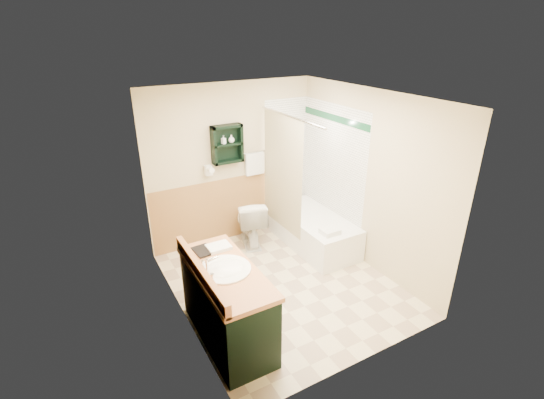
% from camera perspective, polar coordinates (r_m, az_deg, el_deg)
% --- Properties ---
extents(floor, '(3.00, 3.00, 0.00)m').
position_cam_1_polar(floor, '(5.27, 1.53, -12.09)').
color(floor, beige).
rests_on(floor, ground).
extents(back_wall, '(2.60, 0.04, 2.40)m').
position_cam_1_polar(back_wall, '(5.93, -5.90, 5.12)').
color(back_wall, beige).
rests_on(back_wall, ground).
extents(left_wall, '(0.04, 3.00, 2.40)m').
position_cam_1_polar(left_wall, '(4.20, -13.97, -3.63)').
color(left_wall, beige).
rests_on(left_wall, ground).
extents(right_wall, '(0.04, 3.00, 2.40)m').
position_cam_1_polar(right_wall, '(5.42, 13.77, 2.71)').
color(right_wall, beige).
rests_on(right_wall, ground).
extents(ceiling, '(2.60, 3.00, 0.04)m').
position_cam_1_polar(ceiling, '(4.32, 1.89, 14.91)').
color(ceiling, white).
rests_on(ceiling, back_wall).
extents(wainscot_left, '(2.98, 2.98, 1.00)m').
position_cam_1_polar(wainscot_left, '(4.57, -12.67, -11.36)').
color(wainscot_left, '#BD834C').
rests_on(wainscot_left, left_wall).
extents(wainscot_back, '(2.58, 2.58, 1.00)m').
position_cam_1_polar(wainscot_back, '(6.16, -5.50, -1.15)').
color(wainscot_back, '#BD834C').
rests_on(wainscot_back, back_wall).
extents(mirror_frame, '(1.30, 1.30, 1.00)m').
position_cam_1_polar(mirror_frame, '(3.61, -11.19, -2.78)').
color(mirror_frame, olive).
rests_on(mirror_frame, left_wall).
extents(mirror_glass, '(1.20, 1.20, 0.90)m').
position_cam_1_polar(mirror_glass, '(3.61, -11.12, -2.77)').
color(mirror_glass, white).
rests_on(mirror_glass, left_wall).
extents(tile_right, '(1.50, 1.50, 2.10)m').
position_cam_1_polar(tile_right, '(5.97, 8.54, 3.59)').
color(tile_right, white).
rests_on(tile_right, right_wall).
extents(tile_back, '(0.95, 0.95, 2.10)m').
position_cam_1_polar(tile_back, '(6.39, 2.77, 5.20)').
color(tile_back, white).
rests_on(tile_back, back_wall).
extents(tile_accent, '(1.50, 1.50, 0.10)m').
position_cam_1_polar(tile_accent, '(5.73, 8.98, 11.57)').
color(tile_accent, '#14472A').
rests_on(tile_accent, right_wall).
extents(wall_shelf, '(0.45, 0.15, 0.55)m').
position_cam_1_polar(wall_shelf, '(5.69, -6.51, 7.98)').
color(wall_shelf, black).
rests_on(wall_shelf, back_wall).
extents(hair_dryer, '(0.10, 0.24, 0.18)m').
position_cam_1_polar(hair_dryer, '(5.71, -9.21, 4.20)').
color(hair_dryer, white).
rests_on(hair_dryer, back_wall).
extents(towel_bar, '(0.40, 0.06, 0.40)m').
position_cam_1_polar(towel_bar, '(5.97, -2.60, 6.85)').
color(towel_bar, white).
rests_on(towel_bar, back_wall).
extents(curtain_rod, '(0.03, 1.60, 0.03)m').
position_cam_1_polar(curtain_rod, '(5.30, 2.57, 11.94)').
color(curtain_rod, silver).
rests_on(curtain_rod, back_wall).
extents(shower_curtain, '(1.05, 1.05, 1.70)m').
position_cam_1_polar(shower_curtain, '(5.67, 1.48, 3.83)').
color(shower_curtain, '#BFB490').
rests_on(shower_curtain, curtain_rod).
extents(vanity, '(0.59, 1.35, 0.86)m').
position_cam_1_polar(vanity, '(4.27, -6.51, -14.85)').
color(vanity, black).
rests_on(vanity, ground).
extents(bathtub, '(0.72, 1.50, 0.48)m').
position_cam_1_polar(bathtub, '(6.03, 6.04, -4.54)').
color(bathtub, white).
rests_on(bathtub, ground).
extents(toilet, '(0.59, 0.82, 0.73)m').
position_cam_1_polar(toilet, '(6.00, -3.25, -3.23)').
color(toilet, white).
rests_on(toilet, ground).
extents(counter_towel, '(0.25, 0.20, 0.04)m').
position_cam_1_polar(counter_towel, '(4.37, -7.73, -6.84)').
color(counter_towel, white).
rests_on(counter_towel, vanity).
extents(vanity_book, '(0.19, 0.04, 0.25)m').
position_cam_1_polar(vanity_book, '(4.25, -11.20, -6.37)').
color(vanity_book, black).
rests_on(vanity_book, vanity).
extents(tub_towel, '(0.24, 0.20, 0.07)m').
position_cam_1_polar(tub_towel, '(5.46, 8.36, -4.58)').
color(tub_towel, white).
rests_on(tub_towel, bathtub).
extents(soap_bottle_a, '(0.09, 0.13, 0.05)m').
position_cam_1_polar(soap_bottle_a, '(5.65, -7.02, 8.29)').
color(soap_bottle_a, white).
rests_on(soap_bottle_a, wall_shelf).
extents(soap_bottle_b, '(0.11, 0.13, 0.09)m').
position_cam_1_polar(soap_bottle_b, '(5.69, -5.91, 8.63)').
color(soap_bottle_b, white).
rests_on(soap_bottle_b, wall_shelf).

